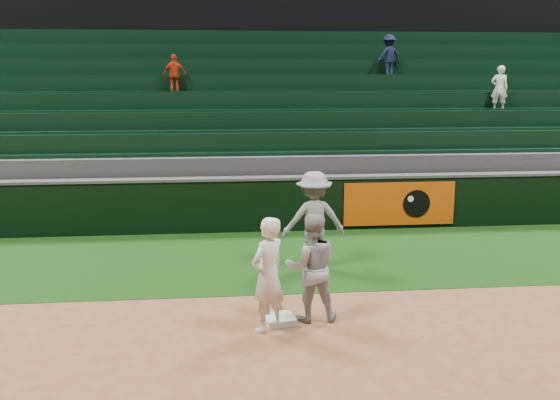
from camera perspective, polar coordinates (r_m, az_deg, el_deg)
The scene contains 9 objects.
ground at distance 9.50m, azimuth 1.68°, elevation -10.50°, with size 70.00×70.00×0.00m, color brown.
foul_grass at distance 12.31m, azimuth -0.12°, elevation -5.27°, with size 36.00×4.20×0.01m, color black.
upper_deck at distance 26.31m, azimuth -3.34°, elevation 16.84°, with size 40.00×12.00×12.00m, color black.
first_base at distance 9.23m, azimuth -0.05°, elevation -10.85°, with size 0.42×0.42×0.09m, color silver.
first_baseman at distance 8.72m, azimuth -1.11°, elevation -6.82°, with size 0.60×0.39×1.63m, color white.
baserunner at distance 9.10m, azimuth 2.88°, elevation -6.17°, with size 0.77×0.60×1.59m, color #999BA3.
base_coach at distance 11.49m, azimuth 3.11°, elevation -1.83°, with size 1.16×0.67×1.80m, color gray.
field_wall at distance 14.28m, azimuth -0.88°, elevation -0.30°, with size 36.00×0.45×1.25m.
stadium_seating at distance 17.83m, azimuth -2.02°, elevation 5.54°, with size 36.00×5.95×4.85m.
Camera 1 is at (-1.15, -8.73, 3.56)m, focal length 40.00 mm.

